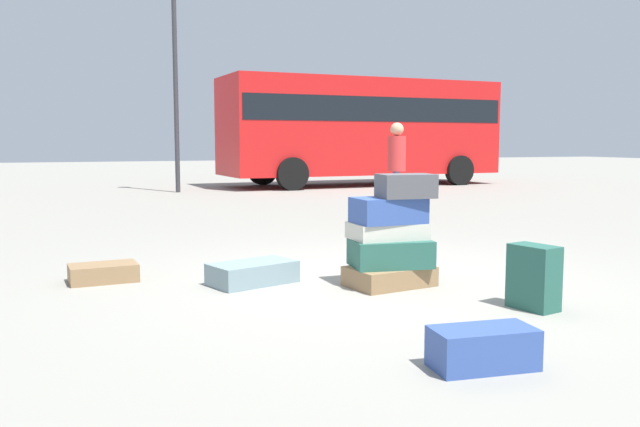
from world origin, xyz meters
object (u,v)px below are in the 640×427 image
(suitcase_brown_right_side, at_px, (103,273))
(suitcase_slate_left_side, at_px, (253,273))
(suitcase_navy_behind_tower, at_px, (483,348))
(parked_bus, at_px, (361,125))
(person_bearded_onlooker, at_px, (397,163))
(suitcase_tower, at_px, (391,238))
(lamp_post, at_px, (175,42))
(suitcase_teal_upright_blue, at_px, (534,277))

(suitcase_brown_right_side, relative_size, suitcase_slate_left_side, 0.79)
(suitcase_navy_behind_tower, relative_size, parked_bus, 0.07)
(suitcase_slate_left_side, relative_size, person_bearded_onlooker, 0.48)
(suitcase_tower, relative_size, suitcase_brown_right_side, 1.67)
(person_bearded_onlooker, bearing_deg, suitcase_tower, 0.64)
(suitcase_slate_left_side, height_order, person_bearded_onlooker, person_bearded_onlooker)
(suitcase_tower, height_order, suitcase_navy_behind_tower, suitcase_tower)
(person_bearded_onlooker, xyz_separation_m, parked_bus, (3.37, 8.66, 0.85))
(suitcase_tower, distance_m, parked_bus, 14.30)
(suitcase_tower, xyz_separation_m, suitcase_slate_left_side, (-1.18, 0.53, -0.34))
(suitcase_navy_behind_tower, bearing_deg, lamp_post, 94.02)
(suitcase_brown_right_side, bearing_deg, suitcase_navy_behind_tower, -64.00)
(suitcase_teal_upright_blue, relative_size, parked_bus, 0.06)
(suitcase_teal_upright_blue, height_order, suitcase_navy_behind_tower, suitcase_teal_upright_blue)
(suitcase_brown_right_side, relative_size, suitcase_navy_behind_tower, 1.01)
(suitcase_tower, height_order, suitcase_slate_left_side, suitcase_tower)
(suitcase_slate_left_side, bearing_deg, suitcase_tower, -41.52)
(suitcase_teal_upright_blue, xyz_separation_m, lamp_post, (-0.61, 13.30, 3.59))
(suitcase_tower, distance_m, suitcase_brown_right_side, 2.75)
(suitcase_tower, height_order, person_bearded_onlooker, person_bearded_onlooker)
(suitcase_slate_left_side, distance_m, lamp_post, 12.23)
(person_bearded_onlooker, relative_size, lamp_post, 0.28)
(suitcase_navy_behind_tower, height_order, lamp_post, lamp_post)
(suitcase_navy_behind_tower, bearing_deg, person_bearded_onlooker, 72.54)
(parked_bus, bearing_deg, suitcase_slate_left_side, -121.26)
(person_bearded_onlooker, bearing_deg, suitcase_slate_left_side, -13.62)
(suitcase_slate_left_side, bearing_deg, parked_bus, 43.77)
(suitcase_teal_upright_blue, bearing_deg, lamp_post, 80.21)
(suitcase_tower, distance_m, suitcase_teal_upright_blue, 1.38)
(parked_bus, height_order, lamp_post, lamp_post)
(suitcase_tower, bearing_deg, suitcase_teal_upright_blue, -61.73)
(suitcase_brown_right_side, relative_size, parked_bus, 0.07)
(suitcase_tower, bearing_deg, suitcase_brown_right_side, 155.31)
(suitcase_brown_right_side, bearing_deg, suitcase_teal_upright_blue, -40.73)
(suitcase_navy_behind_tower, distance_m, person_bearded_onlooker, 7.25)
(suitcase_slate_left_side, height_order, lamp_post, lamp_post)
(suitcase_tower, xyz_separation_m, lamp_post, (0.04, 12.10, 3.40))
(suitcase_navy_behind_tower, relative_size, lamp_post, 0.10)
(suitcase_tower, relative_size, parked_bus, 0.12)
(suitcase_navy_behind_tower, bearing_deg, suitcase_teal_upright_blue, 46.93)
(person_bearded_onlooker, bearing_deg, suitcase_brown_right_side, -27.23)
(suitcase_brown_right_side, height_order, suitcase_teal_upright_blue, suitcase_teal_upright_blue)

